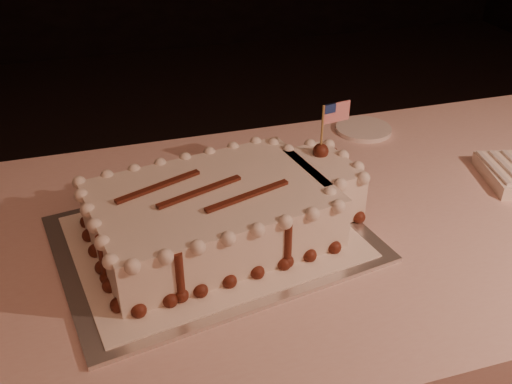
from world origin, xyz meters
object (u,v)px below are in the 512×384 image
object	(u,v)px
banquet_table	(293,359)
sheet_cake	(226,210)
side_plate	(363,129)
cake_board	(213,239)

from	to	relation	value
banquet_table	sheet_cake	xyz separation A→B (m)	(-0.14, -0.01, 0.43)
side_plate	banquet_table	bearing A→B (deg)	-132.21
side_plate	sheet_cake	bearing A→B (deg)	-142.89
banquet_table	cake_board	world-z (taller)	cake_board
banquet_table	cake_board	bearing A→B (deg)	-174.79
sheet_cake	side_plate	world-z (taller)	sheet_cake
banquet_table	sheet_cake	world-z (taller)	sheet_cake
cake_board	sheet_cake	xyz separation A→B (m)	(0.03, 0.00, 0.05)
banquet_table	sheet_cake	bearing A→B (deg)	-175.72
cake_board	sheet_cake	distance (m)	0.06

